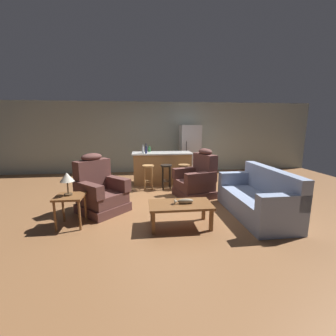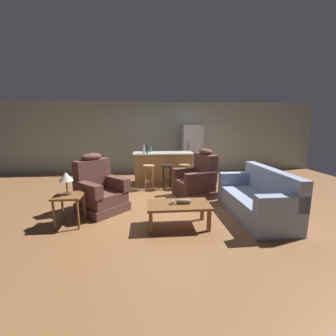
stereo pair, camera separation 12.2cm
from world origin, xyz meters
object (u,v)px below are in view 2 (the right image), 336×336
(coffee_table, at_px, (178,207))
(bottle_short_amber, at_px, (144,150))
(refrigerator, at_px, (192,150))
(bottle_wine_dark, at_px, (147,150))
(end_table, at_px, (69,200))
(recliner_near_lamp, at_px, (100,191))
(bottle_tall_green, at_px, (151,149))
(recliner_near_island, at_px, (197,180))
(table_lamp, at_px, (66,178))
(bar_stool_right, at_px, (185,172))
(fish_figurine, at_px, (182,201))
(couch, at_px, (258,199))
(bar_stool_left, at_px, (149,172))
(kitchen_island, at_px, (163,168))
(bar_stool_middle, at_px, (167,172))

(coffee_table, height_order, bottle_short_amber, bottle_short_amber)
(refrigerator, xyz_separation_m, bottle_short_amber, (-1.68, -1.34, 0.17))
(coffee_table, xyz_separation_m, bottle_wine_dark, (-0.54, 2.84, 0.70))
(end_table, bearing_deg, refrigerator, 53.25)
(recliner_near_lamp, bearing_deg, bottle_short_amber, 109.87)
(bottle_tall_green, bearing_deg, recliner_near_island, -55.24)
(table_lamp, relative_size, refrigerator, 0.23)
(bar_stool_right, bearing_deg, end_table, -138.38)
(end_table, bearing_deg, bar_stool_right, 41.62)
(end_table, bearing_deg, fish_figurine, -7.15)
(couch, bearing_deg, coffee_table, 10.36)
(end_table, distance_m, bottle_short_amber, 3.02)
(recliner_near_island, bearing_deg, fish_figurine, 51.37)
(end_table, bearing_deg, bar_stool_left, 56.55)
(recliner_near_island, relative_size, end_table, 2.14)
(end_table, xyz_separation_m, bottle_wine_dark, (1.39, 2.60, 0.60))
(coffee_table, bearing_deg, bar_stool_left, 101.65)
(coffee_table, relative_size, kitchen_island, 0.61)
(bottle_short_amber, bearing_deg, refrigerator, 38.49)
(bottle_tall_green, xyz_separation_m, bottle_wine_dark, (-0.11, -0.44, 0.03))
(bar_stool_middle, bearing_deg, bottle_short_amber, 141.93)
(bar_stool_middle, xyz_separation_m, bottle_wine_dark, (-0.54, 0.43, 0.59))
(bar_stool_middle, height_order, refrigerator, refrigerator)
(coffee_table, relative_size, fish_figurine, 3.24)
(recliner_near_island, height_order, refrigerator, refrigerator)
(recliner_near_island, xyz_separation_m, bar_stool_middle, (-0.69, 0.76, 0.05))
(recliner_near_lamp, distance_m, bar_stool_left, 1.82)
(refrigerator, relative_size, bottle_short_amber, 6.59)
(table_lamp, relative_size, bar_stool_right, 0.60)
(bottle_short_amber, bearing_deg, bottle_tall_green, 62.79)
(table_lamp, bearing_deg, bar_stool_right, 41.03)
(bar_stool_right, relative_size, bottle_tall_green, 3.29)
(refrigerator, bearing_deg, recliner_near_island, -97.81)
(bar_stool_middle, bearing_deg, fish_figurine, -88.85)
(bottle_wine_dark, bearing_deg, refrigerator, 41.20)
(fish_figurine, distance_m, refrigerator, 4.38)
(end_table, bearing_deg, kitchen_island, 56.16)
(coffee_table, distance_m, fish_figurine, 0.11)
(end_table, distance_m, bar_stool_middle, 2.91)
(recliner_near_lamp, distance_m, bottle_tall_green, 2.69)
(table_lamp, height_order, bar_stool_middle, table_lamp)
(end_table, distance_m, bar_stool_right, 3.26)
(end_table, xyz_separation_m, bottle_tall_green, (1.50, 3.04, 0.57))
(coffee_table, xyz_separation_m, couch, (1.61, 0.31, -0.02))
(end_table, bearing_deg, couch, 1.12)
(recliner_near_lamp, distance_m, bar_stool_right, 2.54)
(coffee_table, bearing_deg, bottle_short_amber, 102.12)
(kitchen_island, xyz_separation_m, bottle_short_amber, (-0.57, -0.14, 0.57))
(recliner_near_island, xyz_separation_m, bottle_short_amber, (-1.33, 1.25, 0.63))
(end_table, distance_m, table_lamp, 0.41)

